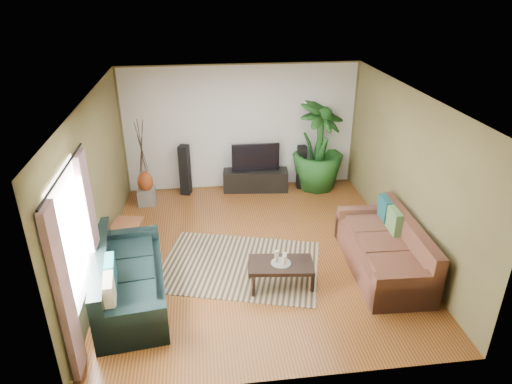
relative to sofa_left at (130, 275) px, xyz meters
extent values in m
plane|color=brown|center=(1.97, 1.01, -0.42)|extent=(5.50, 5.50, 0.00)
plane|color=white|center=(1.97, 1.01, 2.28)|extent=(5.50, 5.50, 0.00)
plane|color=olive|center=(1.97, 3.76, 0.93)|extent=(5.00, 0.00, 5.00)
plane|color=olive|center=(1.97, -1.74, 0.93)|extent=(5.00, 0.00, 5.00)
plane|color=olive|center=(-0.53, 1.01, 0.92)|extent=(0.00, 5.50, 5.50)
plane|color=olive|center=(4.47, 1.01, 0.92)|extent=(0.00, 5.50, 5.50)
plane|color=white|center=(1.97, 3.75, 0.93)|extent=(4.90, 0.00, 4.90)
plane|color=white|center=(-0.51, -0.59, 0.97)|extent=(0.00, 1.80, 1.80)
cube|color=gray|center=(-0.46, -1.34, 0.72)|extent=(0.08, 0.35, 2.20)
cube|color=gray|center=(-0.46, 0.16, 0.72)|extent=(0.08, 0.35, 2.20)
cylinder|color=black|center=(-0.46, -0.59, 1.87)|extent=(0.03, 1.90, 0.03)
cube|color=black|center=(0.00, 0.00, 0.00)|extent=(1.17, 2.24, 0.85)
cube|color=brown|center=(3.89, 0.28, 0.00)|extent=(1.06, 2.20, 0.85)
cube|color=tan|center=(1.64, 0.64, -0.42)|extent=(2.92, 2.41, 0.01)
cube|color=black|center=(2.20, 0.06, -0.23)|extent=(1.02, 0.63, 0.40)
cylinder|color=gray|center=(2.20, 0.06, -0.02)|extent=(0.30, 0.30, 0.01)
cylinder|color=beige|center=(2.14, 0.09, 0.08)|extent=(0.06, 0.06, 0.19)
cylinder|color=beige|center=(2.24, 0.02, 0.06)|extent=(0.06, 0.06, 0.15)
cylinder|color=beige|center=(2.27, 0.12, 0.05)|extent=(0.06, 0.06, 0.12)
cube|color=black|center=(2.25, 3.51, -0.19)|extent=(1.43, 0.56, 0.47)
cube|color=black|center=(2.25, 3.51, 0.34)|extent=(1.03, 0.06, 0.61)
cube|color=black|center=(0.74, 3.51, 0.12)|extent=(0.26, 0.27, 1.10)
cube|color=black|center=(3.27, 3.51, 0.06)|extent=(0.19, 0.21, 0.98)
imported|color=#184918|center=(3.62, 3.48, 0.55)|extent=(1.54, 1.54, 1.96)
cylinder|color=black|center=(3.62, 3.48, -0.28)|extent=(0.36, 0.36, 0.28)
cube|color=gray|center=(-0.06, 3.11, -0.25)|extent=(0.34, 0.34, 0.34)
ellipsoid|color=#913E1A|center=(-0.06, 3.11, 0.08)|extent=(0.31, 0.31, 0.44)
cube|color=brown|center=(-0.22, 1.44, -0.18)|extent=(0.55, 0.55, 0.50)
camera|label=1|loc=(1.12, -5.56, 3.89)|focal=32.00mm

